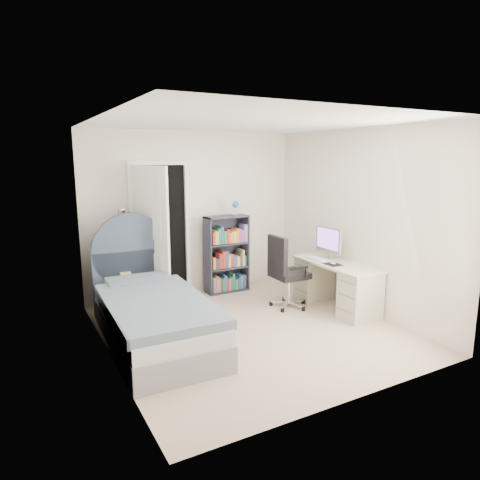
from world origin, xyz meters
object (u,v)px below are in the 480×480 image
bed (153,313)px  desk (335,283)px  floor_lamp (123,266)px  office_chair (285,269)px  bookcase (227,257)px  nightstand (128,285)px

bed → desk: size_ratio=1.67×
floor_lamp → office_chair: floor_lamp is taller
floor_lamp → desk: bearing=-31.5°
bed → desk: (2.58, -0.21, 0.05)m
bed → bookcase: (1.60, 1.23, 0.25)m
office_chair → bookcase: bearing=108.6°
bed → nightstand: bearing=91.5°
floor_lamp → bookcase: bearing=-5.1°
floor_lamp → bookcase: 1.61m
bed → bookcase: 2.04m
bed → floor_lamp: (-0.00, 1.37, 0.27)m
floor_lamp → office_chair: size_ratio=1.37×
desk → nightstand: bearing=154.3°
bed → office_chair: bearing=4.4°
bed → nightstand: (-0.03, 1.04, 0.07)m
floor_lamp → bookcase: (1.60, -0.14, -0.02)m
nightstand → floor_lamp: size_ratio=0.41×
nightstand → office_chair: size_ratio=0.57×
nightstand → floor_lamp: bearing=85.9°
desk → bookcase: bearing=124.2°
bed → floor_lamp: floor_lamp is taller
floor_lamp → desk: size_ratio=1.04×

